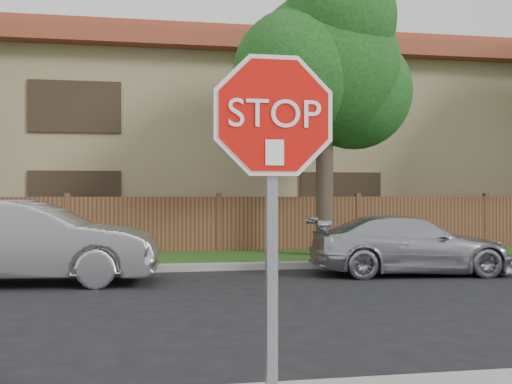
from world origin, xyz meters
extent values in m
cube|color=gray|center=(0.00, 8.15, 0.07)|extent=(70.00, 0.30, 0.15)
cube|color=#1E4714|center=(0.00, 9.80, 0.06)|extent=(70.00, 3.00, 0.12)
cube|color=#4D2D1B|center=(0.00, 11.40, 0.80)|extent=(70.00, 0.12, 1.60)
cube|color=#9D8961|center=(0.00, 17.00, 3.00)|extent=(34.00, 8.00, 6.00)
cube|color=brown|center=(0.00, 17.00, 6.25)|extent=(35.20, 9.20, 0.50)
cube|color=brown|center=(0.00, 17.00, 6.85)|extent=(33.00, 5.50, 0.70)
cylinder|color=#382B21|center=(2.50, 9.70, 1.96)|extent=(0.44, 0.44, 3.92)
sphere|color=#153F13|center=(2.50, 9.70, 4.90)|extent=(3.80, 3.80, 3.80)
sphere|color=#153F13|center=(3.40, 10.00, 4.34)|extent=(3.00, 3.00, 3.00)
sphere|color=#153F13|center=(1.70, 9.30, 4.62)|extent=(3.20, 3.20, 3.20)
sphere|color=#153F13|center=(2.70, 9.10, 5.95)|extent=(2.80, 2.80, 2.80)
cube|color=gray|center=(-1.15, -1.44, 1.25)|extent=(0.06, 0.06, 2.30)
cylinder|color=white|center=(-1.15, -1.50, 2.15)|extent=(1.01, 0.02, 1.01)
cylinder|color=red|center=(-1.15, -1.51, 2.15)|extent=(0.93, 0.02, 0.93)
cube|color=white|center=(-1.15, -1.53, 1.93)|extent=(0.11, 0.00, 0.15)
imported|color=#9D9CA1|center=(-4.10, 6.76, 0.78)|extent=(4.86, 2.02, 1.56)
imported|color=#B0B1B7|center=(3.49, 6.81, 0.61)|extent=(4.33, 2.09, 1.22)
camera|label=1|loc=(-1.87, -4.95, 1.69)|focal=42.00mm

